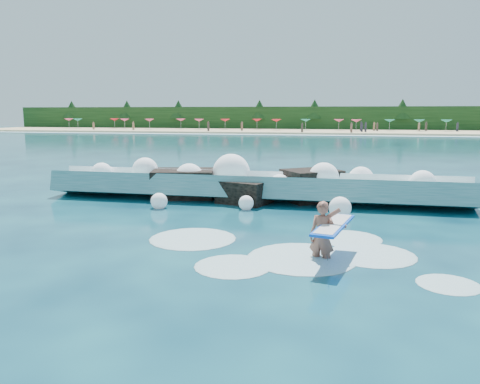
% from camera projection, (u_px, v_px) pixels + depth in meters
% --- Properties ---
extents(ground, '(200.00, 200.00, 0.00)m').
position_uv_depth(ground, '(176.00, 241.00, 13.85)').
color(ground, '#072339').
rests_on(ground, ground).
extents(beach, '(140.00, 20.00, 0.40)m').
position_uv_depth(beach, '(319.00, 132.00, 88.88)').
color(beach, tan).
rests_on(beach, ground).
extents(wet_band, '(140.00, 5.00, 0.08)m').
position_uv_depth(wet_band, '(315.00, 135.00, 78.32)').
color(wet_band, silver).
rests_on(wet_band, ground).
extents(treeline, '(140.00, 4.00, 5.00)m').
position_uv_depth(treeline, '(322.00, 119.00, 98.12)').
color(treeline, black).
rests_on(treeline, ground).
extents(breaking_wave, '(17.95, 2.80, 1.55)m').
position_uv_depth(breaking_wave, '(253.00, 187.00, 20.47)').
color(breaking_wave, teal).
rests_on(breaking_wave, ground).
extents(rock_cluster, '(8.67, 3.64, 1.56)m').
position_uv_depth(rock_cluster, '(240.00, 188.00, 20.49)').
color(rock_cluster, black).
rests_on(rock_cluster, ground).
extents(surfer_with_board, '(1.20, 3.00, 1.85)m').
position_uv_depth(surfer_with_board, '(325.00, 234.00, 11.97)').
color(surfer_with_board, brown).
rests_on(surfer_with_board, ground).
extents(wave_spray, '(14.99, 4.42, 2.02)m').
position_uv_depth(wave_spray, '(244.00, 177.00, 20.34)').
color(wave_spray, white).
rests_on(wave_spray, ground).
extents(surf_foam, '(8.76, 5.26, 0.14)m').
position_uv_depth(surf_foam, '(288.00, 251.00, 12.83)').
color(surf_foam, silver).
rests_on(surf_foam, ground).
extents(beach_umbrellas, '(113.00, 6.45, 0.50)m').
position_uv_depth(beach_umbrellas, '(319.00, 120.00, 90.27)').
color(beach_umbrellas, '#E04173').
rests_on(beach_umbrellas, ground).
extents(beachgoers, '(94.57, 11.40, 1.93)m').
position_uv_depth(beachgoers, '(367.00, 127.00, 83.95)').
color(beachgoers, '#3F332D').
rests_on(beachgoers, ground).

